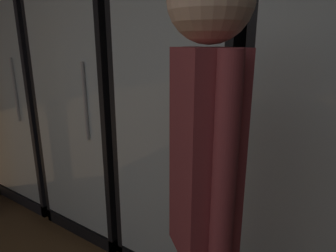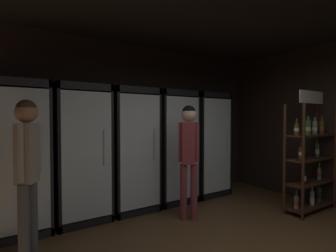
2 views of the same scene
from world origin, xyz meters
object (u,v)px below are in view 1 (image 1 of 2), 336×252
at_px(cooler_center, 194,121).
at_px(shopper_near, 204,178).
at_px(cooler_far_left, 42,96).
at_px(cooler_left, 103,106).

xyz_separation_m(cooler_center, shopper_near, (0.52, -0.87, 0.10)).
distance_m(cooler_far_left, cooler_center, 1.63).
bearing_deg(cooler_center, cooler_far_left, -179.99).
xyz_separation_m(cooler_far_left, cooler_left, (0.81, -0.00, 0.00)).
xyz_separation_m(cooler_left, cooler_center, (0.81, 0.00, -0.01)).
distance_m(cooler_left, cooler_center, 0.81).
height_order(cooler_far_left, shopper_near, cooler_far_left).
relative_size(cooler_far_left, cooler_center, 1.00).
bearing_deg(cooler_far_left, cooler_center, 0.01).
height_order(cooler_left, cooler_center, same).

